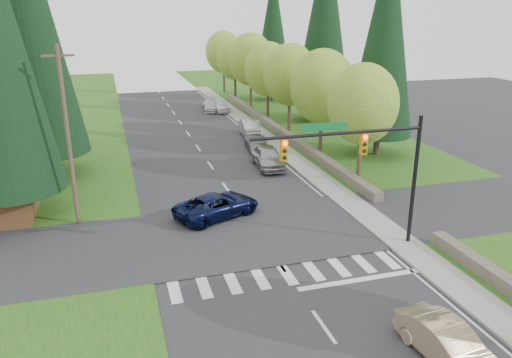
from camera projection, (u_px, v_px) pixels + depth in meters
name	position (u px, v px, depth m)	size (l,w,h in m)	color
ground	(314.00, 312.00, 20.19)	(120.00, 120.00, 0.00)	#28282B
grass_east	(365.00, 155.00, 41.82)	(14.00, 110.00, 0.06)	#1D5316
grass_west	(31.00, 185.00, 34.86)	(14.00, 110.00, 0.06)	#1D5316
cross_street	(257.00, 232.00, 27.45)	(120.00, 8.00, 0.10)	#28282B
sidewalk_east	(289.00, 154.00, 41.99)	(1.80, 80.00, 0.13)	gray
curb_east	(279.00, 155.00, 41.77)	(0.20, 80.00, 0.13)	gray
stone_wall_north	(277.00, 129.00, 49.62)	(0.70, 40.00, 0.70)	#4C4438
traffic_signal	(366.00, 156.00, 23.84)	(8.70, 0.37, 6.80)	black
utility_pole	(68.00, 136.00, 26.89)	(1.60, 0.24, 10.00)	#473828
decid_tree_0	(363.00, 104.00, 33.56)	(4.80, 4.80, 8.37)	#38281C
decid_tree_1	(322.00, 87.00, 39.88)	(5.20, 5.20, 8.80)	#38281C
decid_tree_2	(290.00, 75.00, 46.14)	(5.00, 5.00, 8.82)	#38281C
decid_tree_3	(268.00, 69.00, 52.61)	(5.00, 5.00, 8.55)	#38281C
decid_tree_4	(251.00, 59.00, 58.87)	(5.40, 5.40, 9.18)	#38281C
decid_tree_5	(235.00, 59.00, 65.34)	(4.80, 4.80, 8.30)	#38281C
decid_tree_6	(224.00, 52.00, 71.62)	(5.20, 5.20, 8.86)	#38281C
conifer_w_c	(26.00, 15.00, 33.32)	(6.46, 6.46, 20.80)	#38281C
conifer_w_e	(11.00, 28.00, 38.56)	(5.78, 5.78, 18.80)	#38281C
conifer_e_a	(385.00, 34.00, 38.95)	(5.44, 5.44, 17.80)	#38281C
conifer_e_b	(325.00, 18.00, 51.61)	(6.12, 6.12, 19.80)	#38281C
conifer_e_c	(273.00, 29.00, 64.54)	(5.10, 5.10, 16.80)	#38281C
sedan_champagne	(448.00, 344.00, 17.20)	(1.47, 4.22, 1.39)	#D0B48B
suv_navy	(217.00, 205.00, 29.29)	(2.41, 5.22, 1.45)	#0A1034
parked_car_a	(268.00, 157.00, 38.55)	(1.95, 4.85, 1.65)	#9D9DA1
parked_car_b	(257.00, 143.00, 43.45)	(1.74, 4.28, 1.24)	slate
parked_car_c	(251.00, 129.00, 47.77)	(1.67, 4.79, 1.58)	#ABABB0
parked_car_d	(220.00, 106.00, 59.67)	(1.67, 4.15, 1.42)	white
parked_car_e	(211.00, 105.00, 60.25)	(1.88, 4.63, 1.34)	silver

